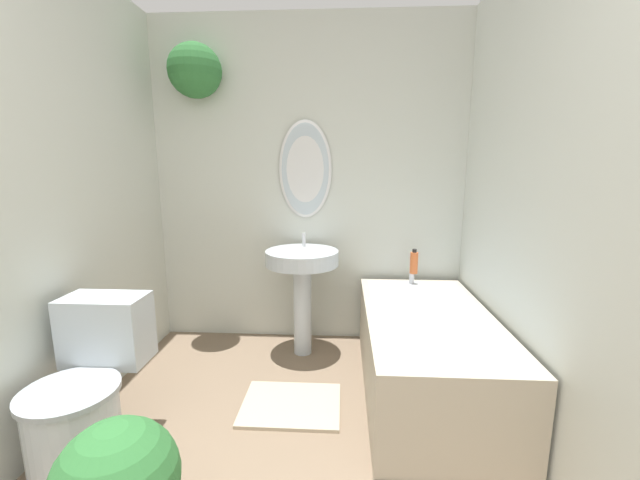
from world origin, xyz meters
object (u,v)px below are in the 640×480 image
object	(u,v)px
bathtub	(427,351)
shampoo_bottle	(414,262)
pedestal_sink	(302,273)
toilet	(86,395)

from	to	relation	value
bathtub	shampoo_bottle	xyz separation A→B (m)	(0.01, 0.59, 0.39)
pedestal_sink	bathtub	world-z (taller)	pedestal_sink
toilet	pedestal_sink	bearing A→B (deg)	52.03
toilet	pedestal_sink	xyz separation A→B (m)	(0.86, 1.11, 0.27)
pedestal_sink	bathtub	xyz separation A→B (m)	(0.79, -0.46, -0.34)
toilet	bathtub	bearing A→B (deg)	21.51
pedestal_sink	bathtub	size ratio (longest dim) A/B	0.61
toilet	bathtub	xyz separation A→B (m)	(1.65, 0.65, -0.06)
toilet	shampoo_bottle	distance (m)	2.10
pedestal_sink	shampoo_bottle	bearing A→B (deg)	9.76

